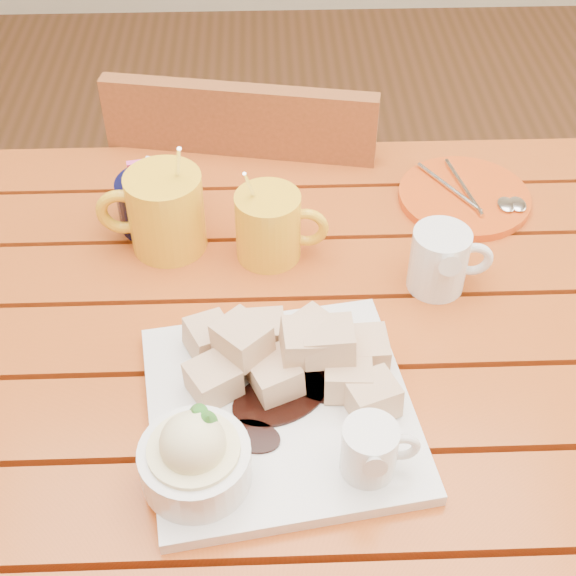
{
  "coord_description": "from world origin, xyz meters",
  "views": [
    {
      "loc": [
        -0.01,
        -0.64,
        1.44
      ],
      "look_at": [
        0.01,
        0.0,
        0.82
      ],
      "focal_mm": 50.0,
      "sensor_mm": 36.0,
      "label": 1
    }
  ],
  "objects_px": {
    "coffee_mug_left": "(164,211)",
    "coffee_mug_right": "(270,225)",
    "table": "(281,391)",
    "dessert_plate": "(267,408)",
    "orange_saucer": "(465,197)",
    "chair_far": "(257,242)"
  },
  "relations": [
    {
      "from": "orange_saucer",
      "to": "coffee_mug_right",
      "type": "bearing_deg",
      "value": -159.44
    },
    {
      "from": "chair_far",
      "to": "table",
      "type": "bearing_deg",
      "value": 104.05
    },
    {
      "from": "dessert_plate",
      "to": "orange_saucer",
      "type": "relative_size",
      "value": 1.71
    },
    {
      "from": "dessert_plate",
      "to": "orange_saucer",
      "type": "distance_m",
      "value": 0.47
    },
    {
      "from": "coffee_mug_right",
      "to": "orange_saucer",
      "type": "height_order",
      "value": "coffee_mug_right"
    },
    {
      "from": "coffee_mug_left",
      "to": "orange_saucer",
      "type": "distance_m",
      "value": 0.42
    },
    {
      "from": "dessert_plate",
      "to": "coffee_mug_left",
      "type": "bearing_deg",
      "value": 112.91
    },
    {
      "from": "dessert_plate",
      "to": "chair_far",
      "type": "height_order",
      "value": "dessert_plate"
    },
    {
      "from": "table",
      "to": "coffee_mug_left",
      "type": "relative_size",
      "value": 7.36
    },
    {
      "from": "coffee_mug_left",
      "to": "coffee_mug_right",
      "type": "xyz_separation_m",
      "value": [
        0.14,
        -0.02,
        -0.01
      ]
    },
    {
      "from": "orange_saucer",
      "to": "table",
      "type": "bearing_deg",
      "value": -137.38
    },
    {
      "from": "table",
      "to": "chair_far",
      "type": "distance_m",
      "value": 0.51
    },
    {
      "from": "table",
      "to": "chair_far",
      "type": "height_order",
      "value": "chair_far"
    },
    {
      "from": "dessert_plate",
      "to": "coffee_mug_left",
      "type": "height_order",
      "value": "coffee_mug_left"
    },
    {
      "from": "chair_far",
      "to": "coffee_mug_left",
      "type": "bearing_deg",
      "value": 80.66
    },
    {
      "from": "table",
      "to": "dessert_plate",
      "type": "height_order",
      "value": "dessert_plate"
    },
    {
      "from": "table",
      "to": "orange_saucer",
      "type": "distance_m",
      "value": 0.38
    },
    {
      "from": "coffee_mug_left",
      "to": "chair_far",
      "type": "bearing_deg",
      "value": 71.97
    },
    {
      "from": "dessert_plate",
      "to": "coffee_mug_left",
      "type": "relative_size",
      "value": 1.93
    },
    {
      "from": "coffee_mug_left",
      "to": "coffee_mug_right",
      "type": "distance_m",
      "value": 0.14
    },
    {
      "from": "orange_saucer",
      "to": "chair_far",
      "type": "distance_m",
      "value": 0.47
    },
    {
      "from": "chair_far",
      "to": "orange_saucer",
      "type": "bearing_deg",
      "value": 151.82
    }
  ]
}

